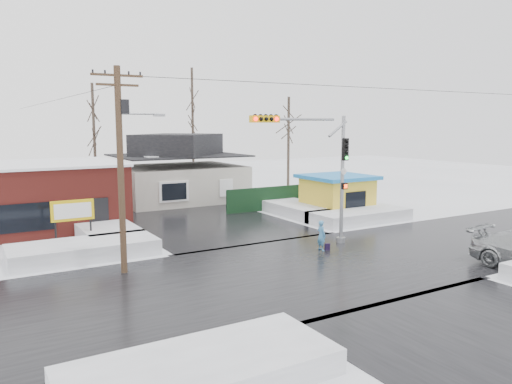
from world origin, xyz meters
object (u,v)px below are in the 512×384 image
marquee_sign (73,212)px  kiosk (337,194)px  pedestrian (321,236)px  utility_pole (122,158)px  traffic_signal (320,163)px

marquee_sign → kiosk: size_ratio=0.55×
marquee_sign → pedestrian: (10.97, -7.33, -1.13)m
marquee_sign → pedestrian: bearing=-33.8°
utility_pole → marquee_sign: 6.87m
traffic_signal → pedestrian: traffic_signal is taller
utility_pole → marquee_sign: (-1.07, 5.99, -3.19)m
traffic_signal → kiosk: (7.07, 7.03, -3.08)m
traffic_signal → kiosk: 10.43m
kiosk → pedestrian: kiosk is taller
traffic_signal → marquee_sign: 13.42m
kiosk → pedestrian: size_ratio=2.91×
traffic_signal → marquee_sign: traffic_signal is taller
marquee_sign → kiosk: bearing=1.6°
utility_pole → kiosk: bearing=20.4°
traffic_signal → pedestrian: size_ratio=4.43×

